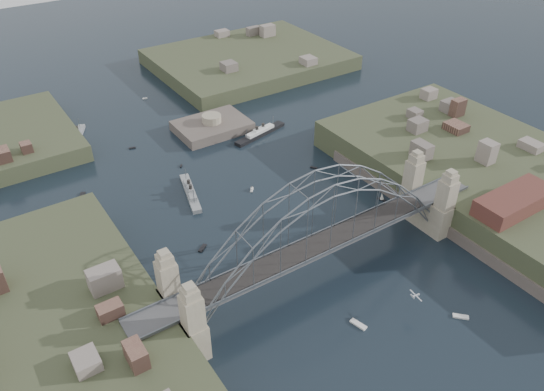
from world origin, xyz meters
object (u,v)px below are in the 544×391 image
Objects in this scene: fort_island at (213,132)px; naval_cruiser_near at (190,192)px; bridge at (321,229)px; wharf_shed at (515,201)px; naval_cruiser_far at (78,136)px; ocean_liner at (260,133)px.

naval_cruiser_near is at bearing -127.52° from fort_island.
bridge is 4.20× the size of wharf_shed.
wharf_shed is (32.00, -84.00, 10.34)m from fort_island.
naval_cruiser_far is 0.70× the size of ocean_liner.
bridge is 72.14m from fort_island.
fort_island is 90.48m from wharf_shed.
naval_cruiser_near is at bearing 102.95° from bridge.
wharf_shed is at bearing -46.16° from naval_cruiser_near.
fort_island reaches higher than ocean_liner.
wharf_shed is 1.46× the size of naval_cruiser_far.
wharf_shed is 77.96m from naval_cruiser_near.
ocean_liner is (32.57, 17.35, -0.07)m from naval_cruiser_near.
ocean_liner is at bearing 106.05° from wharf_shed.
bridge is 64.54m from ocean_liner.
ocean_liner is at bearing -44.62° from fort_island.
bridge is at bearing -99.73° from fort_island.
naval_cruiser_far is at bearing 148.28° from ocean_liner.
naval_cruiser_near is (-21.62, -28.16, 1.15)m from fort_island.
bridge is at bearing -111.19° from ocean_liner.
naval_cruiser_far is at bearing 105.53° from bridge.
fort_island is (12.00, 70.00, -12.66)m from bridge.
bridge is at bearing -74.47° from naval_cruiser_far.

